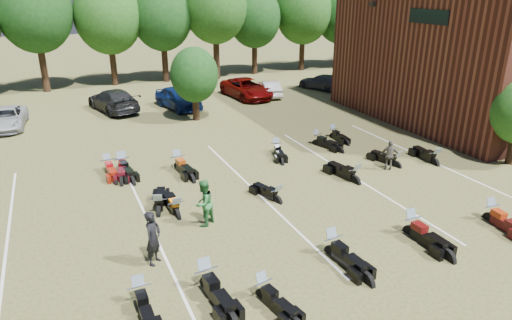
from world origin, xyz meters
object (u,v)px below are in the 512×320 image
car_4 (178,98)px  motorcycle_14 (123,170)px  person_grey (390,155)px  motorcycle_3 (263,298)px  person_green (204,203)px  person_black (153,238)px

car_4 → motorcycle_14: (-5.75, -10.76, -0.80)m
person_grey → motorcycle_3: 11.98m
person_grey → motorcycle_3: size_ratio=0.73×
person_grey → person_green: bearing=45.9°
motorcycle_3 → person_grey: bearing=21.9°
person_black → person_grey: size_ratio=1.23×
car_4 → motorcycle_14: size_ratio=1.95×
car_4 → person_green: size_ratio=2.55×
person_black → person_green: bearing=-9.7°
motorcycle_14 → car_4: bearing=72.7°
person_green → motorcycle_14: bearing=-109.5°
car_4 → person_black: person_black is taller
car_4 → motorcycle_3: car_4 is taller
person_grey → person_black: bearing=52.3°
car_4 → person_black: size_ratio=2.48×
person_grey → motorcycle_14: 13.36m
car_4 → person_black: (-6.07, -19.54, 0.15)m
person_black → person_grey: 12.97m
person_green → person_grey: (10.19, 1.58, -0.15)m
person_black → motorcycle_3: bearing=-99.2°
car_4 → motorcycle_14: car_4 is taller
person_green → motorcycle_14: person_green is taller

